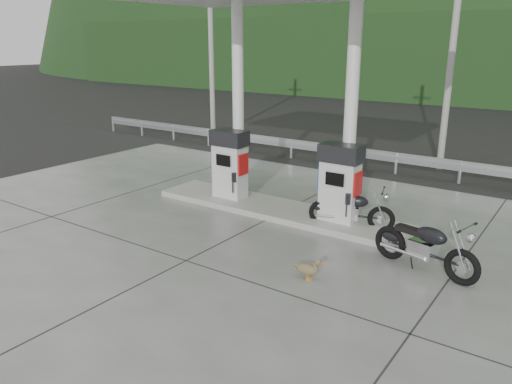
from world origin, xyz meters
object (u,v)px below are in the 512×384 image
Objects in this scene: gas_pump_left at (230,164)px; duck at (307,270)px; motorcycle_right at (425,247)px; gas_pump_right at (340,183)px; motorcycle_left at (351,210)px.

gas_pump_left is 3.51× the size of duck.
motorcycle_right is at bearing 36.49° from duck.
gas_pump_left reaches higher than duck.
duck is (0.75, -2.81, -0.87)m from gas_pump_right.
duck is (0.44, -2.82, -0.25)m from motorcycle_left.
gas_pump_right is at bearing 166.57° from motorcycle_right.
gas_pump_right is at bearing 0.00° from gas_pump_left.
motorcycle_left is 2.42m from motorcycle_right.
motorcycle_left is at bearing 3.11° from gas_pump_right.
gas_pump_right is 0.97× the size of motorcycle_left.
gas_pump_left is at bearing 164.00° from motorcycle_left.
duck is at bearing -97.48° from motorcycle_left.
gas_pump_left is 3.20m from gas_pump_right.
motorcycle_right is at bearing -12.49° from gas_pump_left.
gas_pump_left is 5.74m from motorcycle_right.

